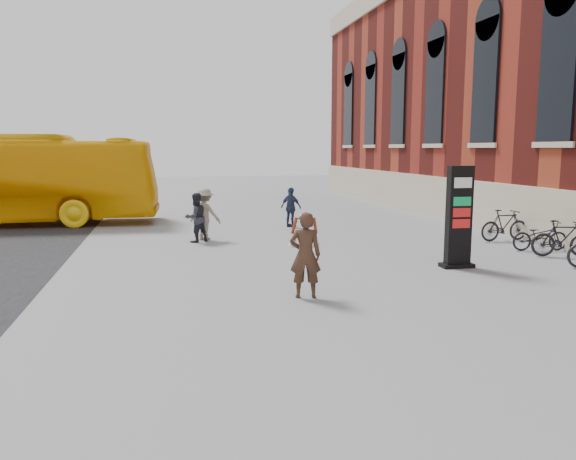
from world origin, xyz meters
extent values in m
plane|color=#9E9EA3|center=(0.00, 0.00, 0.00)|extent=(100.00, 100.00, 0.00)
cube|color=beige|center=(9.44, 6.00, 0.90)|extent=(0.18, 44.00, 1.80)
cube|color=black|center=(4.98, 1.54, 1.30)|extent=(0.63, 0.28, 2.61)
cube|color=black|center=(4.98, 1.54, 0.05)|extent=(0.85, 0.45, 0.10)
cube|color=white|center=(4.98, 1.54, 2.19)|extent=(0.48, 0.31, 0.26)
cube|color=#0B7D42|center=(4.98, 1.54, 1.72)|extent=(0.48, 0.31, 0.23)
cube|color=#A71515|center=(4.98, 1.54, 1.44)|extent=(0.48, 0.31, 0.23)
cube|color=#A71515|center=(4.98, 1.54, 1.16)|extent=(0.48, 0.31, 0.23)
imported|color=#3B2218|center=(0.44, -0.49, 0.89)|extent=(0.72, 0.54, 1.77)
cylinder|color=white|center=(0.44, -0.49, 1.69)|extent=(0.25, 0.25, 0.06)
cone|color=white|center=(0.70, -0.27, 1.21)|extent=(0.27, 0.25, 0.43)
cylinder|color=maroon|center=(0.70, -0.27, 1.47)|extent=(0.16, 0.14, 0.37)
cone|color=white|center=(0.28, -0.19, 1.21)|extent=(0.26, 0.28, 0.43)
cylinder|color=maroon|center=(0.28, -0.19, 1.47)|extent=(0.14, 0.16, 0.37)
imported|color=#25272F|center=(-1.36, 6.96, 0.80)|extent=(0.98, 0.91, 1.61)
imported|color=gray|center=(-1.04, 7.47, 0.86)|extent=(1.29, 1.13, 1.73)
imported|color=#2A324E|center=(2.44, 9.71, 0.77)|extent=(0.89, 0.92, 1.55)
imported|color=black|center=(8.60, 2.20, 0.52)|extent=(1.81, 0.96, 1.05)
imported|color=black|center=(8.60, 3.18, 0.44)|extent=(1.75, 0.83, 0.89)
imported|color=black|center=(8.60, 4.99, 0.53)|extent=(1.77, 0.58, 1.05)
camera|label=1|loc=(-2.30, -11.37, 3.04)|focal=35.00mm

